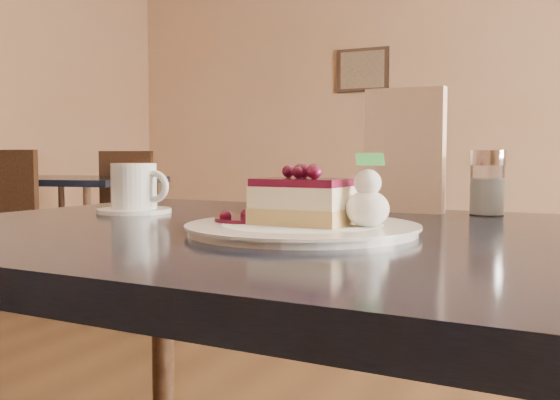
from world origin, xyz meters
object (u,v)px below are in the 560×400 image
at_px(main_table, 318,286).
at_px(coffee_set, 135,191).
at_px(dessert_plate, 302,229).
at_px(cheesecake_slice, 302,202).
at_px(bg_table_far_left, 75,281).

xyz_separation_m(main_table, coffee_set, (-0.41, 0.10, 0.12)).
bearing_deg(main_table, dessert_plate, -90.00).
relative_size(cheesecake_slice, bg_table_far_left, 0.07).
bearing_deg(dessert_plate, bg_table_far_left, 139.04).
xyz_separation_m(dessert_plate, coffee_set, (-0.41, 0.15, 0.04)).
relative_size(dessert_plate, coffee_set, 2.13).
bearing_deg(bg_table_far_left, dessert_plate, -49.93).
bearing_deg(main_table, cheesecake_slice, -90.00).
height_order(main_table, cheesecake_slice, cheesecake_slice).
bearing_deg(main_table, bg_table_far_left, 141.60).
relative_size(cheesecake_slice, coffee_set, 0.88).
bearing_deg(coffee_set, bg_table_far_left, 136.25).
xyz_separation_m(cheesecake_slice, coffee_set, (-0.41, 0.15, -0.00)).
height_order(cheesecake_slice, coffee_set, coffee_set).
height_order(main_table, bg_table_far_left, main_table).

